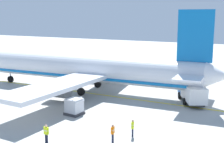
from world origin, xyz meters
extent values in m
cylinder|color=silver|center=(32.91, 15.30, 3.50)|extent=(5.85, 36.16, 3.80)
cone|color=silver|center=(34.03, -4.27, 3.90)|extent=(3.41, 3.38, 3.23)
cube|color=silver|center=(23.90, 12.78, 2.83)|extent=(16.21, 5.56, 0.50)
cylinder|color=slate|center=(26.53, 14.73, 1.63)|extent=(2.38, 3.32, 2.20)
cube|color=silver|center=(42.15, 13.82, 2.83)|extent=(16.56, 7.31, 0.50)
cylinder|color=slate|center=(39.31, 15.46, 1.63)|extent=(2.38, 3.32, 2.20)
cube|color=#0C66B2|center=(33.85, -1.17, 8.65)|extent=(0.61, 4.41, 6.50)
cube|color=silver|center=(33.85, -1.17, 3.90)|extent=(10.57, 3.79, 0.24)
cube|color=#0C66B2|center=(32.91, 15.30, 2.46)|extent=(5.45, 32.55, 0.36)
cylinder|color=black|center=(32.13, 28.96, 0.55)|extent=(0.41, 1.12, 1.10)
cylinder|color=gray|center=(32.13, 28.96, 1.35)|extent=(0.20, 0.20, 0.50)
cylinder|color=black|center=(30.40, 13.65, 0.55)|extent=(0.41, 1.12, 1.10)
cylinder|color=gray|center=(30.40, 13.65, 1.35)|extent=(0.20, 0.20, 0.50)
cylinder|color=black|center=(35.59, 13.95, 0.55)|extent=(0.41, 1.12, 1.10)
cylinder|color=gray|center=(35.59, 13.95, 1.35)|extent=(0.20, 0.20, 0.50)
cube|color=#2659A5|center=(36.01, 0.05, 1.50)|extent=(2.62, 2.79, 1.80)
cube|color=#192333|center=(36.76, 0.45, 1.86)|extent=(0.94, 1.67, 0.94)
cube|color=white|center=(33.13, -1.48, 1.58)|extent=(5.19, 4.15, 1.97)
cube|color=#262628|center=(33.93, -1.06, 0.52)|extent=(6.47, 4.42, 0.16)
cylinder|color=black|center=(35.22, 0.88, 0.45)|extent=(0.93, 0.67, 0.90)
cylinder|color=black|center=(36.26, -1.06, 0.45)|extent=(0.93, 0.67, 0.90)
cylinder|color=black|center=(32.62, -0.51, 0.45)|extent=(0.93, 0.67, 0.90)
cylinder|color=black|center=(33.65, -2.45, 0.45)|extent=(0.93, 0.67, 0.90)
cube|color=#333338|center=(22.96, 9.70, 0.15)|extent=(1.95, 1.95, 0.30)
cube|color=silver|center=(22.96, 9.70, 1.08)|extent=(1.73, 1.73, 1.57)
cube|color=silver|center=(22.91, 9.14, 1.72)|extent=(1.67, 0.78, 0.58)
cylinder|color=#191E33|center=(15.08, 7.17, 0.44)|extent=(0.14, 0.14, 0.88)
cylinder|color=#191E33|center=(15.11, 7.35, 0.44)|extent=(0.14, 0.14, 0.88)
cube|color=#CCE519|center=(15.10, 7.26, 1.21)|extent=(0.27, 0.46, 0.66)
cube|color=silver|center=(15.10, 7.26, 1.25)|extent=(0.28, 0.48, 0.06)
sphere|color=tan|center=(15.10, 7.26, 1.67)|extent=(0.24, 0.24, 0.24)
cylinder|color=#CCE519|center=(15.06, 6.99, 1.25)|extent=(0.09, 0.09, 0.63)
cylinder|color=#CCE519|center=(15.13, 7.53, 1.25)|extent=(0.09, 0.09, 0.63)
cylinder|color=#191E33|center=(20.17, 1.19, 0.41)|extent=(0.14, 0.14, 0.83)
cylinder|color=#191E33|center=(19.99, 1.14, 0.41)|extent=(0.14, 0.14, 0.83)
cube|color=#CCE519|center=(20.08, 1.16, 1.14)|extent=(0.48, 0.33, 0.62)
cube|color=silver|center=(20.08, 1.16, 1.17)|extent=(0.50, 0.35, 0.06)
sphere|color=tan|center=(20.08, 1.16, 1.56)|extent=(0.22, 0.22, 0.22)
cylinder|color=#CCE519|center=(20.34, 1.24, 1.17)|extent=(0.09, 0.09, 0.59)
cylinder|color=#CCE519|center=(19.82, 1.09, 1.17)|extent=(0.09, 0.09, 0.59)
cylinder|color=#191E33|center=(18.07, 2.18, 0.43)|extent=(0.14, 0.14, 0.86)
cylinder|color=#191E33|center=(17.89, 2.16, 0.43)|extent=(0.14, 0.14, 0.86)
cube|color=orange|center=(17.98, 2.17, 1.18)|extent=(0.47, 0.28, 0.64)
cube|color=silver|center=(17.98, 2.17, 1.21)|extent=(0.48, 0.30, 0.06)
sphere|color=tan|center=(17.98, 2.17, 1.62)|extent=(0.23, 0.23, 0.23)
cylinder|color=orange|center=(18.25, 2.21, 1.21)|extent=(0.09, 0.09, 0.61)
cylinder|color=orange|center=(17.71, 2.13, 1.21)|extent=(0.09, 0.09, 0.61)
cube|color=yellow|center=(32.06, 10.30, 0.01)|extent=(0.30, 60.00, 0.01)
camera|label=1|loc=(-4.90, -9.70, 11.24)|focal=49.28mm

